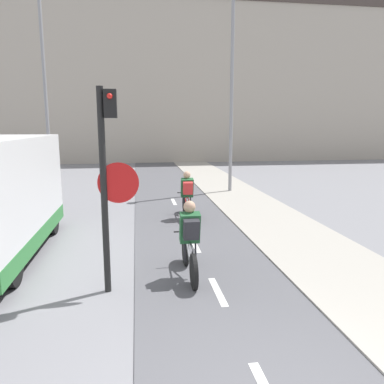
% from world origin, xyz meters
% --- Properties ---
extents(building_row_background, '(60.00, 5.20, 11.89)m').
position_xyz_m(building_row_background, '(0.00, 27.17, 5.96)').
color(building_row_background, '#B2A899').
rests_on(building_row_background, ground_plane).
extents(traffic_light_pole, '(0.67, 0.25, 3.40)m').
position_xyz_m(traffic_light_pole, '(-1.76, 3.34, 2.09)').
color(traffic_light_pole, black).
rests_on(traffic_light_pole, ground_plane).
extents(street_lamp_far, '(0.36, 0.36, 8.26)m').
position_xyz_m(street_lamp_far, '(-5.07, 14.35, 4.93)').
color(street_lamp_far, gray).
rests_on(street_lamp_far, ground_plane).
extents(street_lamp_sidewalk, '(0.36, 0.36, 7.87)m').
position_xyz_m(street_lamp_sidewalk, '(2.56, 12.31, 4.72)').
color(street_lamp_sidewalk, gray).
rests_on(street_lamp_sidewalk, ground_plane).
extents(cyclist_near, '(0.46, 1.75, 1.45)m').
position_xyz_m(cyclist_near, '(-0.38, 3.71, 0.70)').
color(cyclist_near, black).
rests_on(cyclist_near, ground_plane).
extents(cyclist_far, '(0.46, 1.68, 1.43)m').
position_xyz_m(cyclist_far, '(0.17, 8.10, 0.70)').
color(cyclist_far, black).
rests_on(cyclist_far, ground_plane).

